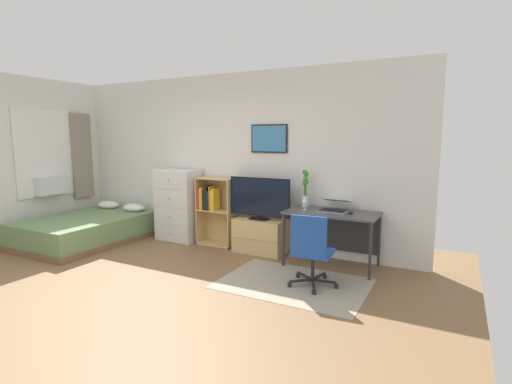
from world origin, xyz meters
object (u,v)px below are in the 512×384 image
(bookshelf, at_px, (214,206))
(dresser, at_px, (178,205))
(laptop, at_px, (334,206))
(tv_stand, at_px, (260,236))
(computer_mouse, at_px, (351,213))
(bed, at_px, (87,229))
(office_chair, at_px, (311,249))
(desk, at_px, (333,220))
(television, at_px, (259,198))
(bamboo_vase, at_px, (305,188))
(wine_glass, at_px, (305,200))

(bookshelf, bearing_deg, dresser, -174.32)
(laptop, bearing_deg, tv_stand, -177.30)
(dresser, distance_m, computer_mouse, 2.92)
(bed, xyz_separation_m, office_chair, (3.95, -0.16, 0.24))
(bookshelf, xyz_separation_m, office_chair, (2.01, -1.02, -0.16))
(laptop, bearing_deg, desk, -84.68)
(dresser, height_order, bookshelf, dresser)
(television, distance_m, computer_mouse, 1.38)
(dresser, relative_size, office_chair, 1.38)
(bed, height_order, desk, desk)
(tv_stand, xyz_separation_m, bamboo_vase, (0.68, 0.07, 0.75))
(dresser, distance_m, laptop, 2.67)
(tv_stand, relative_size, computer_mouse, 7.33)
(tv_stand, bearing_deg, wine_glass, -11.07)
(computer_mouse, bearing_deg, television, 175.62)
(dresser, xyz_separation_m, laptop, (2.66, 0.01, 0.21))
(wine_glass, bearing_deg, bed, -169.55)
(bookshelf, xyz_separation_m, tv_stand, (0.86, -0.05, -0.37))
(television, bearing_deg, computer_mouse, -4.38)
(bed, relative_size, dresser, 1.71)
(bed, distance_m, dresser, 1.54)
(computer_mouse, bearing_deg, desk, 159.96)
(television, relative_size, laptop, 2.32)
(television, relative_size, computer_mouse, 9.39)
(office_chair, relative_size, computer_mouse, 8.27)
(television, bearing_deg, tv_stand, 90.00)
(bed, bearing_deg, computer_mouse, 8.54)
(tv_stand, distance_m, office_chair, 1.51)
(television, height_order, bamboo_vase, bamboo_vase)
(dresser, height_order, laptop, dresser)
(tv_stand, relative_size, bamboo_vase, 1.45)
(bookshelf, bearing_deg, computer_mouse, -4.60)
(desk, bearing_deg, television, 179.26)
(dresser, relative_size, laptop, 2.82)
(tv_stand, bearing_deg, bed, -163.96)
(tv_stand, xyz_separation_m, desk, (1.13, -0.04, 0.36))
(bookshelf, height_order, laptop, bookshelf)
(desk, relative_size, laptop, 2.84)
(bamboo_vase, bearing_deg, tv_stand, -173.90)
(tv_stand, bearing_deg, bookshelf, 176.53)
(desk, relative_size, bamboo_vase, 2.28)
(television, bearing_deg, laptop, 0.67)
(bookshelf, bearing_deg, laptop, -1.76)
(dresser, bearing_deg, bamboo_vase, 2.27)
(bookshelf, distance_m, bamboo_vase, 1.59)
(dresser, relative_size, wine_glass, 6.59)
(office_chair, relative_size, laptop, 2.04)
(desk, distance_m, computer_mouse, 0.30)
(bookshelf, xyz_separation_m, wine_glass, (1.62, -0.20, 0.25))
(bookshelf, height_order, wine_glass, bookshelf)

